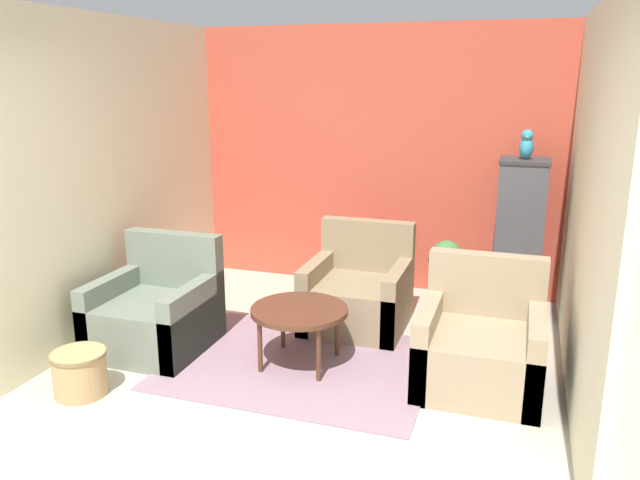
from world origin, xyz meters
name	(u,v)px	position (x,y,z in m)	size (l,w,h in m)	color
ground_plane	(220,480)	(0.00, 0.00, 0.00)	(20.00, 20.00, 0.00)	beige
wall_back_accent	(375,160)	(0.00, 3.57, 1.33)	(3.84, 0.06, 2.65)	#C64C38
wall_left	(109,177)	(-1.89, 1.77, 1.33)	(0.06, 3.54, 2.65)	beige
wall_right	(589,205)	(1.89, 1.77, 1.33)	(0.06, 3.54, 2.65)	beige
area_rug	(300,363)	(-0.07, 1.48, 0.01)	(1.99, 1.55, 0.01)	gray
coffee_table	(299,313)	(-0.07, 1.48, 0.42)	(0.74, 0.74, 0.46)	#512D1E
armchair_left	(157,314)	(-1.29, 1.43, 0.28)	(0.85, 0.86, 0.89)	slate
armchair_right	(480,348)	(1.26, 1.59, 0.28)	(0.85, 0.86, 0.89)	#9E896B
armchair_middle	(358,295)	(0.15, 2.38, 0.28)	(0.85, 0.86, 0.89)	#8E7A5B
birdcage	(519,240)	(1.46, 3.17, 0.70)	(0.52, 0.52, 1.44)	#353539
parrot	(527,145)	(1.46, 3.17, 1.56)	(0.12, 0.22, 0.27)	teal
potted_plant	(446,265)	(0.83, 3.00, 0.45)	(0.33, 0.30, 0.68)	brown
wicker_basket	(80,372)	(-1.37, 0.57, 0.17)	(0.38, 0.38, 0.31)	tan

